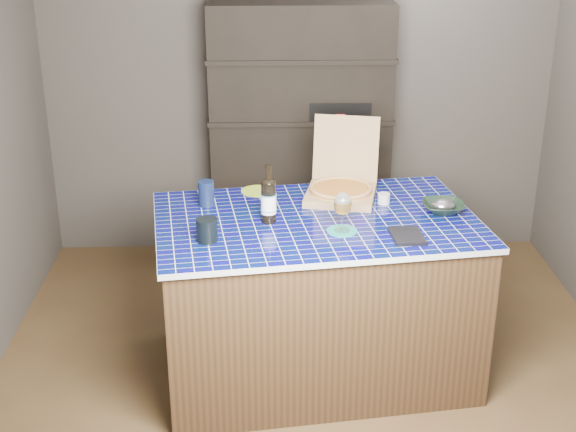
{
  "coord_description": "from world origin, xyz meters",
  "views": [
    {
      "loc": [
        -0.24,
        -3.7,
        2.47
      ],
      "look_at": [
        -0.13,
        0.0,
        0.95
      ],
      "focal_mm": 50.0,
      "sensor_mm": 36.0,
      "label": 1
    }
  ],
  "objects_px": {
    "dvd_case": "(407,236)",
    "wine_glass": "(343,205)",
    "mead_bottle": "(269,200)",
    "kitchen_island": "(315,296)",
    "pizza_box": "(341,187)",
    "bowl": "(443,207)"
  },
  "relations": [
    {
      "from": "kitchen_island",
      "to": "mead_bottle",
      "type": "distance_m",
      "value": 0.62
    },
    {
      "from": "wine_glass",
      "to": "dvd_case",
      "type": "height_order",
      "value": "wine_glass"
    },
    {
      "from": "mead_bottle",
      "to": "dvd_case",
      "type": "height_order",
      "value": "mead_bottle"
    },
    {
      "from": "kitchen_island",
      "to": "wine_glass",
      "type": "xyz_separation_m",
      "value": [
        0.11,
        -0.17,
        0.59
      ]
    },
    {
      "from": "kitchen_island",
      "to": "dvd_case",
      "type": "distance_m",
      "value": 0.67
    },
    {
      "from": "pizza_box",
      "to": "bowl",
      "type": "relative_size",
      "value": 2.36
    },
    {
      "from": "mead_bottle",
      "to": "wine_glass",
      "type": "bearing_deg",
      "value": -21.05
    },
    {
      "from": "wine_glass",
      "to": "kitchen_island",
      "type": "bearing_deg",
      "value": 123.44
    },
    {
      "from": "wine_glass",
      "to": "bowl",
      "type": "relative_size",
      "value": 0.92
    },
    {
      "from": "pizza_box",
      "to": "mead_bottle",
      "type": "xyz_separation_m",
      "value": [
        -0.4,
        -0.34,
        0.06
      ]
    },
    {
      "from": "dvd_case",
      "to": "bowl",
      "type": "bearing_deg",
      "value": 48.85
    },
    {
      "from": "mead_bottle",
      "to": "bowl",
      "type": "distance_m",
      "value": 0.92
    },
    {
      "from": "kitchen_island",
      "to": "bowl",
      "type": "xyz_separation_m",
      "value": [
        0.67,
        0.07,
        0.48
      ]
    },
    {
      "from": "kitchen_island",
      "to": "mead_bottle",
      "type": "relative_size",
      "value": 5.82
    },
    {
      "from": "dvd_case",
      "to": "wine_glass",
      "type": "bearing_deg",
      "value": 160.91
    },
    {
      "from": "wine_glass",
      "to": "dvd_case",
      "type": "xyz_separation_m",
      "value": [
        0.31,
        -0.08,
        -0.13
      ]
    },
    {
      "from": "mead_bottle",
      "to": "wine_glass",
      "type": "distance_m",
      "value": 0.39
    },
    {
      "from": "pizza_box",
      "to": "wine_glass",
      "type": "bearing_deg",
      "value": -82.77
    },
    {
      "from": "kitchen_island",
      "to": "bowl",
      "type": "bearing_deg",
      "value": -2.21
    },
    {
      "from": "pizza_box",
      "to": "dvd_case",
      "type": "relative_size",
      "value": 2.44
    },
    {
      "from": "wine_glass",
      "to": "pizza_box",
      "type": "bearing_deg",
      "value": 85.3
    },
    {
      "from": "pizza_box",
      "to": "wine_glass",
      "type": "xyz_separation_m",
      "value": [
        -0.04,
        -0.48,
        0.08
      ]
    }
  ]
}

